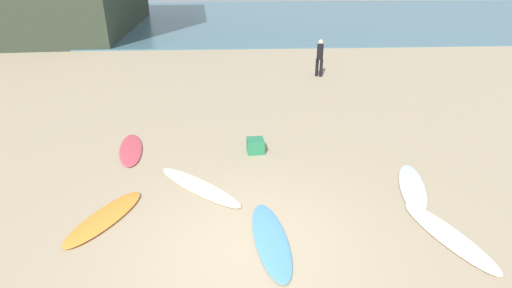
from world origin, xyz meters
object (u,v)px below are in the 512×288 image
surfboard_0 (199,186)px  beach_cooler (255,146)px  beachgoer_near (320,56)px  surfboard_5 (448,235)px  surfboard_1 (271,239)px  surfboard_3 (105,217)px  surfboard_2 (131,149)px  surfboard_4 (412,187)px

surfboard_0 → beach_cooler: beach_cooler is taller
beachgoer_near → surfboard_0: bearing=97.4°
surfboard_5 → beachgoer_near: 11.52m
surfboard_1 → surfboard_3: size_ratio=1.10×
surfboard_3 → surfboard_5: size_ratio=0.91×
surfboard_2 → beachgoer_near: size_ratio=1.28×
surfboard_0 → surfboard_2: 2.83m
surfboard_4 → beachgoer_near: (0.03, 9.81, 0.87)m
beachgoer_near → surfboard_1: bearing=107.5°
surfboard_0 → surfboard_1: surfboard_0 is taller
surfboard_5 → beachgoer_near: beachgoer_near is taller
beachgoer_near → beach_cooler: beachgoer_near is taller
surfboard_1 → surfboard_2: bearing=125.3°
surfboard_0 → surfboard_4: (4.68, -0.31, -0.01)m
surfboard_1 → surfboard_3: (-3.12, 0.84, 0.01)m
surfboard_2 → beach_cooler: (3.30, -0.29, 0.15)m
beach_cooler → surfboard_1: bearing=-89.3°
surfboard_0 → surfboard_4: surfboard_0 is taller
surfboard_2 → beachgoer_near: (6.66, 7.45, 0.87)m
surfboard_3 → beachgoer_near: 12.39m
surfboard_3 → beachgoer_near: bearing=-95.4°
beachgoer_near → beach_cooler: (-3.36, -7.75, -0.72)m
surfboard_1 → surfboard_4: (3.28, 1.58, 0.00)m
surfboard_0 → surfboard_3: surfboard_3 is taller
surfboard_3 → surfboard_5: (6.30, -0.93, -0.01)m
surfboard_3 → surfboard_1: bearing=-169.1°
surfboard_1 → beachgoer_near: size_ratio=1.34×
surfboard_5 → beach_cooler: bearing=115.0°
surfboard_1 → surfboard_4: size_ratio=1.03×
beach_cooler → surfboard_0: bearing=-127.7°
beachgoer_near → beach_cooler: 8.47m
surfboard_4 → surfboard_5: size_ratio=0.97×
surfboard_1 → surfboard_3: 3.23m
surfboard_2 → surfboard_3: surfboard_3 is taller
surfboard_1 → surfboard_5: size_ratio=1.00×
surfboard_1 → surfboard_2: size_ratio=1.04×
beachgoer_near → surfboard_2: bearing=82.0°
surfboard_2 → surfboard_5: size_ratio=0.96×
surfboard_1 → surfboard_5: 3.19m
surfboard_1 → surfboard_2: surfboard_2 is taller
surfboard_3 → beach_cooler: (3.07, 2.80, 0.14)m
beachgoer_near → surfboard_3: bearing=92.4°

